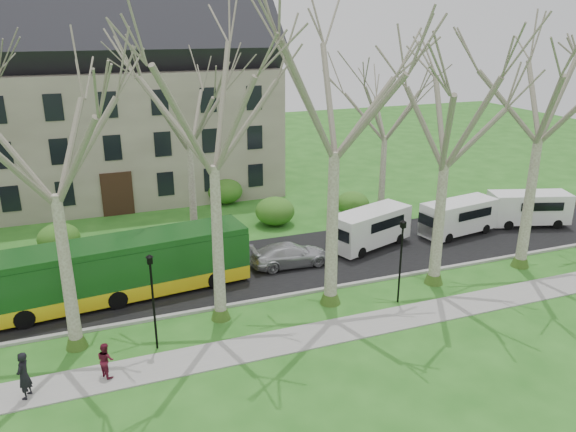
{
  "coord_description": "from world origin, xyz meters",
  "views": [
    {
      "loc": [
        -8.13,
        -22.77,
        13.4
      ],
      "look_at": [
        1.58,
        3.0,
        3.84
      ],
      "focal_mm": 35.0,
      "sensor_mm": 36.0,
      "label": 1
    }
  ],
  "objects_px": {
    "pedestrian_b": "(106,360)",
    "sedan": "(290,255)",
    "bus_follow": "(124,267)",
    "van_c": "(529,209)",
    "van_a": "(370,229)",
    "van_b": "(458,218)",
    "pedestrian_a": "(24,375)"
  },
  "relations": [
    {
      "from": "van_a",
      "to": "pedestrian_a",
      "type": "xyz_separation_m",
      "value": [
        -19.23,
        -8.71,
        -0.24
      ]
    },
    {
      "from": "pedestrian_a",
      "to": "pedestrian_b",
      "type": "height_order",
      "value": "pedestrian_a"
    },
    {
      "from": "bus_follow",
      "to": "van_c",
      "type": "relative_size",
      "value": 2.39
    },
    {
      "from": "bus_follow",
      "to": "van_b",
      "type": "distance_m",
      "value": 21.46
    },
    {
      "from": "van_b",
      "to": "van_c",
      "type": "bearing_deg",
      "value": -11.27
    },
    {
      "from": "van_b",
      "to": "pedestrian_b",
      "type": "bearing_deg",
      "value": -168.97
    },
    {
      "from": "bus_follow",
      "to": "van_b",
      "type": "relative_size",
      "value": 2.42
    },
    {
      "from": "sedan",
      "to": "van_c",
      "type": "height_order",
      "value": "van_c"
    },
    {
      "from": "van_b",
      "to": "van_c",
      "type": "xyz_separation_m",
      "value": [
        5.6,
        -0.23,
        0.02
      ]
    },
    {
      "from": "van_c",
      "to": "bus_follow",
      "type": "bearing_deg",
      "value": -160.0
    },
    {
      "from": "van_a",
      "to": "pedestrian_b",
      "type": "relative_size",
      "value": 3.72
    },
    {
      "from": "bus_follow",
      "to": "van_a",
      "type": "relative_size",
      "value": 2.33
    },
    {
      "from": "van_c",
      "to": "pedestrian_b",
      "type": "distance_m",
      "value": 29.52
    },
    {
      "from": "bus_follow",
      "to": "pedestrian_b",
      "type": "height_order",
      "value": "bus_follow"
    },
    {
      "from": "van_b",
      "to": "pedestrian_a",
      "type": "height_order",
      "value": "van_b"
    },
    {
      "from": "sedan",
      "to": "van_a",
      "type": "bearing_deg",
      "value": -79.01
    },
    {
      "from": "pedestrian_b",
      "to": "sedan",
      "type": "bearing_deg",
      "value": -84.12
    },
    {
      "from": "van_b",
      "to": "bus_follow",
      "type": "bearing_deg",
      "value": 174.86
    },
    {
      "from": "van_a",
      "to": "van_b",
      "type": "height_order",
      "value": "van_a"
    },
    {
      "from": "van_a",
      "to": "pedestrian_a",
      "type": "distance_m",
      "value": 21.11
    },
    {
      "from": "bus_follow",
      "to": "sedan",
      "type": "height_order",
      "value": "bus_follow"
    },
    {
      "from": "van_c",
      "to": "van_a",
      "type": "bearing_deg",
      "value": -164.11
    },
    {
      "from": "sedan",
      "to": "van_b",
      "type": "bearing_deg",
      "value": -84.44
    },
    {
      "from": "van_a",
      "to": "van_c",
      "type": "distance_m",
      "value": 12.09
    },
    {
      "from": "sedan",
      "to": "van_a",
      "type": "relative_size",
      "value": 0.84
    },
    {
      "from": "van_b",
      "to": "pedestrian_b",
      "type": "xyz_separation_m",
      "value": [
        -22.8,
        -8.26,
        -0.41
      ]
    },
    {
      "from": "sedan",
      "to": "van_b",
      "type": "distance_m",
      "value": 12.21
    },
    {
      "from": "van_b",
      "to": "pedestrian_a",
      "type": "distance_m",
      "value": 27.12
    },
    {
      "from": "bus_follow",
      "to": "pedestrian_a",
      "type": "height_order",
      "value": "bus_follow"
    },
    {
      "from": "van_a",
      "to": "van_b",
      "type": "distance_m",
      "value": 6.48
    },
    {
      "from": "van_b",
      "to": "van_c",
      "type": "relative_size",
      "value": 0.99
    },
    {
      "from": "van_a",
      "to": "pedestrian_a",
      "type": "relative_size",
      "value": 2.88
    }
  ]
}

